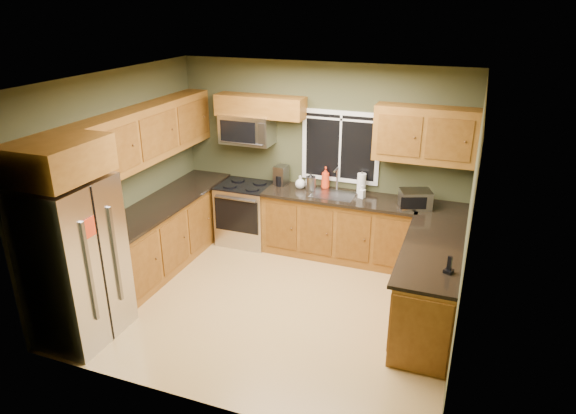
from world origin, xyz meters
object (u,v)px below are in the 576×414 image
Objects in this scene: microwave at (247,129)px; toaster_oven at (415,199)px; range at (246,213)px; paper_towel_roll at (361,183)px; refrigerator at (75,262)px; soap_bottle_b at (362,192)px; coffee_maker at (281,176)px; cordless_phone at (449,268)px; soap_bottle_a at (325,178)px; soap_bottle_c at (300,182)px; kettle at (311,183)px.

toaster_oven is at bearing -5.21° from microwave.
range is 1.82m from paper_towel_roll.
refrigerator is 10.27× the size of soap_bottle_b.
range is 2.01× the size of toaster_oven.
coffee_maker is 3.14m from cordless_phone.
soap_bottle_b is at bearing -19.03° from soap_bottle_a.
refrigerator reaches higher than soap_bottle_c.
paper_towel_roll is 0.53m from soap_bottle_a.
range is at bearing 177.92° from toaster_oven.
coffee_maker is 0.66m from soap_bottle_a.
toaster_oven is at bearing 40.21° from refrigerator.
toaster_oven reaches higher than range.
toaster_oven is (2.48, -0.09, 0.59)m from range.
refrigerator reaches higher than soap_bottle_b.
refrigerator is at bearing -103.34° from microwave.
coffee_maker is at bearing 169.26° from kettle.
cordless_phone is at bearing -53.67° from soap_bottle_b.
kettle is at bearing 59.22° from refrigerator.
paper_towel_roll is 2.34m from cordless_phone.
cordless_phone is (3.03, -1.85, -0.73)m from microwave.
soap_bottle_a is at bearing 166.27° from toaster_oven.
soap_bottle_c is 1.03× the size of cordless_phone.
soap_bottle_c is (-0.92, 0.07, 0.01)m from soap_bottle_b.
paper_towel_roll is 0.20m from soap_bottle_b.
paper_towel_roll is 1.00× the size of soap_bottle_a.
soap_bottle_b is at bearing -3.46° from microwave.
refrigerator reaches higher than soap_bottle_a.
soap_bottle_b is 0.93× the size of soap_bottle_c.
refrigerator is 3.53m from soap_bottle_a.
toaster_oven is 0.74m from soap_bottle_b.
microwave is 3.62m from cordless_phone.
toaster_oven is at bearing -7.21° from coffee_maker.
coffee_maker is at bearing -173.79° from soap_bottle_a.
range is at bearing 150.56° from cordless_phone.
microwave is 2.70× the size of coffee_maker.
coffee_maker is at bearing 2.54° from microwave.
cordless_phone is at bearing -29.44° from range.
refrigerator is 3.87m from cordless_phone.
soap_bottle_a reaches higher than kettle.
toaster_oven reaches higher than cordless_phone.
paper_towel_roll is at bearing 2.48° from coffee_maker.
toaster_oven is at bearing -21.03° from paper_towel_roll.
toaster_oven is at bearing 108.72° from cordless_phone.
coffee_maker is 0.88× the size of soap_bottle_a.
kettle reaches higher than range.
range is 2.55m from toaster_oven.
soap_bottle_c is at bearing 7.17° from range.
toaster_oven is 1.66× the size of coffee_maker.
soap_bottle_a is (-1.31, 0.32, 0.04)m from toaster_oven.
refrigerator is 1.92× the size of range.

